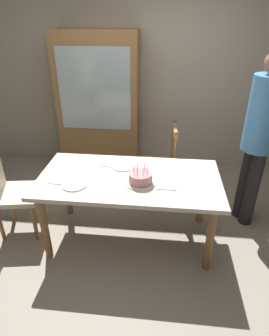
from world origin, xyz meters
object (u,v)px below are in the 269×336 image
(plate_near_celebrant, at_px, (74,185))
(birthday_cake, at_px, (140,178))
(plate_far_side, at_px, (123,166))
(dining_table, at_px, (129,185))
(person_guest, at_px, (260,134))
(china_cabinet, at_px, (99,104))
(chair_upholstered, at_px, (7,187))
(chair_spindle_back, at_px, (158,166))

(plate_near_celebrant, bearing_deg, birthday_cake, 10.28)
(birthday_cake, distance_m, plate_near_celebrant, 0.59)
(plate_far_side, bearing_deg, dining_table, -66.63)
(plate_far_side, bearing_deg, person_guest, 10.39)
(plate_near_celebrant, distance_m, person_guest, 1.84)
(plate_near_celebrant, xyz_separation_m, person_guest, (1.70, 0.64, 0.30))
(plate_far_side, relative_size, china_cabinet, 0.12)
(birthday_cake, xyz_separation_m, china_cabinet, (-0.72, 1.65, 0.18))
(person_guest, distance_m, china_cabinet, 2.16)
(plate_far_side, height_order, chair_upholstered, chair_upholstered)
(dining_table, relative_size, chair_spindle_back, 1.79)
(chair_spindle_back, bearing_deg, plate_far_side, -121.22)
(dining_table, xyz_separation_m, birthday_cake, (0.11, -0.09, 0.13))
(china_cabinet, bearing_deg, birthday_cake, -66.31)
(china_cabinet, bearing_deg, plate_near_celebrant, -85.33)
(plate_far_side, relative_size, person_guest, 0.12)
(chair_upholstered, bearing_deg, dining_table, 0.36)
(dining_table, distance_m, chair_spindle_back, 0.82)
(dining_table, height_order, plate_far_side, plate_far_side)
(birthday_cake, distance_m, china_cabinet, 1.81)
(birthday_cake, bearing_deg, person_guest, 25.25)
(person_guest, bearing_deg, chair_spindle_back, 161.97)
(chair_spindle_back, relative_size, china_cabinet, 0.50)
(chair_upholstered, xyz_separation_m, china_cabinet, (0.63, 1.57, 0.42))
(plate_near_celebrant, relative_size, plate_far_side, 1.00)
(plate_far_side, xyz_separation_m, person_guest, (1.32, 0.24, 0.30))
(china_cabinet, bearing_deg, person_guest, -31.21)
(person_guest, height_order, china_cabinet, china_cabinet)
(birthday_cake, relative_size, chair_spindle_back, 0.29)
(birthday_cake, relative_size, china_cabinet, 0.15)
(person_guest, bearing_deg, plate_near_celebrant, -159.55)
(birthday_cake, bearing_deg, dining_table, 141.16)
(dining_table, height_order, chair_upholstered, chair_upholstered)
(plate_far_side, distance_m, chair_upholstered, 1.19)
(dining_table, relative_size, birthday_cake, 6.06)
(chair_upholstered, bearing_deg, person_guest, 10.23)
(birthday_cake, height_order, chair_upholstered, chair_upholstered)
(plate_near_celebrant, bearing_deg, dining_table, 22.82)
(chair_upholstered, relative_size, person_guest, 0.53)
(chair_upholstered, distance_m, china_cabinet, 1.74)
(plate_near_celebrant, distance_m, plate_far_side, 0.55)
(dining_table, relative_size, china_cabinet, 0.89)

